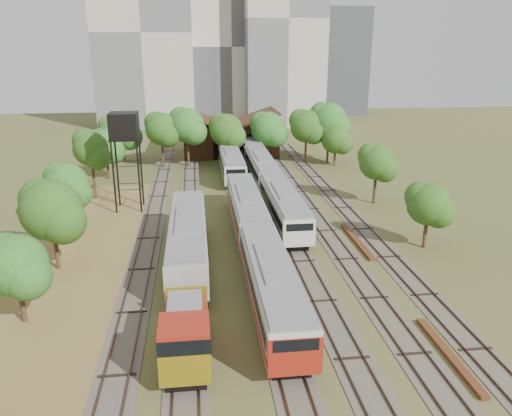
{
  "coord_description": "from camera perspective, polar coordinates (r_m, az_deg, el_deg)",
  "views": [
    {
      "loc": [
        -6.95,
        -29.26,
        18.2
      ],
      "look_at": [
        -1.15,
        18.61,
        2.5
      ],
      "focal_mm": 35.0,
      "sensor_mm": 36.0,
      "label": 1
    }
  ],
  "objects": [
    {
      "name": "railcar_rear",
      "position": [
        72.51,
        -2.83,
        5.07
      ],
      "size": [
        2.99,
        16.08,
        3.7
      ],
      "color": "black",
      "rests_on": "ground"
    },
    {
      "name": "tower_right",
      "position": [
        123.19,
        3.09,
        20.71
      ],
      "size": [
        18.0,
        16.0,
        48.0
      ],
      "primitive_type": "cube",
      "color": "#B8B5A1",
      "rests_on": "ground"
    },
    {
      "name": "dry_grass_patch",
      "position": [
        42.9,
        -21.35,
        -8.37
      ],
      "size": [
        14.0,
        60.0,
        0.04
      ],
      "primitive_type": "cube",
      "color": "brown",
      "rests_on": "ground"
    },
    {
      "name": "tower_left",
      "position": [
        124.78,
        -12.68,
        18.91
      ],
      "size": [
        22.0,
        16.0,
        42.0
      ],
      "primitive_type": "cube",
      "color": "#B8B5A1",
      "rests_on": "ground"
    },
    {
      "name": "maintenance_shed",
      "position": [
        88.77,
        -2.99,
        8.09
      ],
      "size": [
        16.45,
        11.55,
        7.58
      ],
      "color": "#361813",
      "rests_on": "ground"
    },
    {
      "name": "shunter_locomotive",
      "position": [
        30.72,
        -8.04,
        -14.4
      ],
      "size": [
        2.87,
        8.1,
        3.75
      ],
      "color": "black",
      "rests_on": "ground"
    },
    {
      "name": "tower_far_right",
      "position": [
        145.22,
        9.86,
        16.12
      ],
      "size": [
        12.0,
        12.0,
        28.0
      ],
      "primitive_type": "cube",
      "color": "#3D4045",
      "rests_on": "ground"
    },
    {
      "name": "tree_band_right",
      "position": [
        65.28,
        12.47,
        5.5
      ],
      "size": [
        5.04,
        38.56,
        7.16
      ],
      "color": "#382616",
      "rests_on": "ground"
    },
    {
      "name": "tree_band_far",
      "position": [
        80.07,
        -2.99,
        9.18
      ],
      "size": [
        38.83,
        10.29,
        9.62
      ],
      "color": "#382616",
      "rests_on": "ground"
    },
    {
      "name": "tower_centre",
      "position": [
        129.57,
        -3.1,
        17.92
      ],
      "size": [
        20.0,
        18.0,
        36.0
      ],
      "primitive_type": "cube",
      "color": "beige",
      "rests_on": "ground"
    },
    {
      "name": "rail_pile_far",
      "position": [
        49.52,
        11.44,
        -3.72
      ],
      "size": [
        0.57,
        9.06,
        0.29
      ],
      "primitive_type": "cube",
      "color": "#5B311A",
      "rests_on": "ground"
    },
    {
      "name": "railcar_red_set",
      "position": [
        43.55,
        0.12,
        -3.78
      ],
      "size": [
        3.08,
        34.58,
        3.81
      ],
      "color": "black",
      "rests_on": "ground"
    },
    {
      "name": "rail_pile_near",
      "position": [
        34.07,
        21.18,
        -15.36
      ],
      "size": [
        0.54,
        8.16,
        0.27
      ],
      "primitive_type": "cube",
      "color": "#5B311A",
      "rests_on": "ground"
    },
    {
      "name": "tree_band_left",
      "position": [
        51.9,
        -20.65,
        2.32
      ],
      "size": [
        5.83,
        65.85,
        8.42
      ],
      "color": "#382616",
      "rests_on": "ground"
    },
    {
      "name": "old_grey_coach",
      "position": [
        43.92,
        -7.81,
        -3.52
      ],
      "size": [
        3.24,
        18.0,
        4.01
      ],
      "color": "black",
      "rests_on": "ground"
    },
    {
      "name": "tracks",
      "position": [
        57.56,
        -0.29,
        -0.36
      ],
      "size": [
        24.6,
        80.0,
        0.19
      ],
      "color": "#4C473D",
      "rests_on": "ground"
    },
    {
      "name": "water_tower",
      "position": [
        58.18,
        -14.83,
        8.78
      ],
      "size": [
        3.24,
        3.24,
        11.19
      ],
      "color": "black",
      "rests_on": "ground"
    },
    {
      "name": "ground",
      "position": [
        35.15,
        5.67,
        -13.25
      ],
      "size": [
        240.0,
        240.0,
        0.0
      ],
      "primitive_type": "plane",
      "color": "#475123",
      "rests_on": "ground"
    },
    {
      "name": "railcar_green_set",
      "position": [
        69.71,
        0.66,
        4.56
      ],
      "size": [
        2.99,
        52.08,
        3.7
      ],
      "color": "black",
      "rests_on": "ground"
    }
  ]
}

